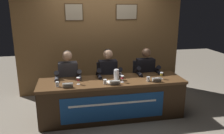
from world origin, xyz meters
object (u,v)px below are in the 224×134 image
(chair_center, at_px, (107,85))
(chair_left, at_px, (69,87))
(conference_table, at_px, (113,94))
(water_cup_left, at_px, (57,84))
(juice_glass_left, at_px, (78,80))
(juice_glass_center, at_px, (122,78))
(document_stack_center, at_px, (113,82))
(panelist_center, at_px, (109,75))
(nameplate_right, at_px, (157,80))
(nameplate_center, at_px, (115,83))
(water_cup_right, at_px, (148,79))
(juice_glass_right, at_px, (161,74))
(nameplate_left, at_px, (68,85))
(water_pitcher_central, at_px, (117,74))
(water_cup_center, at_px, (105,82))
(chair_right, at_px, (143,82))
(panelist_left, at_px, (68,77))
(panelist_right, at_px, (146,73))

(chair_center, bearing_deg, chair_left, 180.00)
(conference_table, relative_size, water_cup_left, 31.68)
(water_cup_left, bearing_deg, chair_center, 35.93)
(juice_glass_left, relative_size, juice_glass_center, 1.00)
(chair_center, distance_m, document_stack_center, 0.73)
(panelist_center, bearing_deg, nameplate_right, -37.97)
(nameplate_center, height_order, water_cup_right, water_cup_right)
(water_cup_left, height_order, juice_glass_right, juice_glass_right)
(nameplate_left, distance_m, nameplate_right, 1.58)
(nameplate_right, bearing_deg, water_pitcher_central, 157.73)
(chair_center, bearing_deg, water_cup_right, -49.62)
(juice_glass_left, bearing_deg, water_cup_center, -9.28)
(juice_glass_left, bearing_deg, chair_right, 25.07)
(chair_right, distance_m, document_stack_center, 1.08)
(nameplate_right, bearing_deg, conference_table, 168.90)
(juice_glass_left, xyz_separation_m, nameplate_right, (1.40, -0.14, -0.05))
(panelist_left, bearing_deg, conference_table, -29.67)
(chair_center, xyz_separation_m, chair_right, (0.80, 0.00, 0.00))
(water_cup_center, bearing_deg, panelist_left, 139.57)
(nameplate_right, bearing_deg, nameplate_left, 179.71)
(panelist_center, height_order, water_cup_center, panelist_center)
(juice_glass_left, height_order, chair_right, chair_right)
(water_cup_left, relative_size, nameplate_center, 0.46)
(water_cup_left, height_order, panelist_center, panelist_center)
(water_cup_left, relative_size, panelist_right, 0.07)
(water_cup_left, distance_m, document_stack_center, 0.98)
(chair_left, relative_size, document_stack_center, 4.06)
(nameplate_center, distance_m, juice_glass_right, 0.94)
(water_cup_left, distance_m, water_pitcher_central, 1.09)
(panelist_left, height_order, water_pitcher_central, panelist_left)
(chair_left, xyz_separation_m, water_cup_left, (-0.19, -0.71, 0.32))
(panelist_center, bearing_deg, juice_glass_left, -143.32)
(juice_glass_center, bearing_deg, document_stack_center, 165.12)
(panelist_center, bearing_deg, water_cup_right, -40.75)
(document_stack_center, bearing_deg, juice_glass_left, 179.84)
(juice_glass_left, relative_size, document_stack_center, 0.55)
(water_cup_center, xyz_separation_m, nameplate_right, (0.94, -0.06, 0.00))
(conference_table, xyz_separation_m, panelist_right, (0.80, 0.45, 0.23))
(chair_left, bearing_deg, conference_table, -39.37)
(nameplate_left, xyz_separation_m, water_cup_left, (-0.18, 0.09, -0.00))
(nameplate_center, bearing_deg, panelist_right, 37.59)
(panelist_left, relative_size, document_stack_center, 5.52)
(panelist_center, distance_m, water_cup_center, 0.57)
(chair_center, relative_size, panelist_center, 0.74)
(conference_table, bearing_deg, juice_glass_right, -0.41)
(chair_center, relative_size, juice_glass_center, 7.33)
(juice_glass_left, xyz_separation_m, juice_glass_right, (1.55, 0.01, 0.00))
(conference_table, height_order, panelist_right, panelist_right)
(nameplate_right, distance_m, water_pitcher_central, 0.74)
(water_cup_left, xyz_separation_m, panelist_right, (1.78, 0.51, -0.05))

